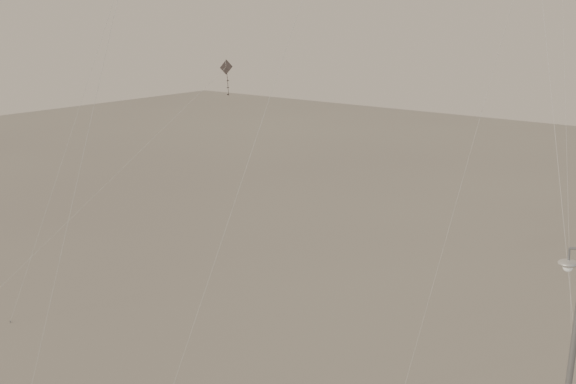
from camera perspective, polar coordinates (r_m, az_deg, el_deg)
The scene contains 3 objects.
kite_3 at distance 29.51m, azimuth -12.47°, elevation 10.88°, with size 1.13×7.12×17.85m.
kite_4 at distance 28.03m, azimuth 17.58°, elevation 12.82°, with size 6.87×8.39×19.76m.
kite_6 at distance 37.96m, azimuth -8.57°, elevation 4.66°, with size 9.04×9.63×12.36m.
Camera 1 is at (16.03, -17.70, 15.07)m, focal length 50.00 mm.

